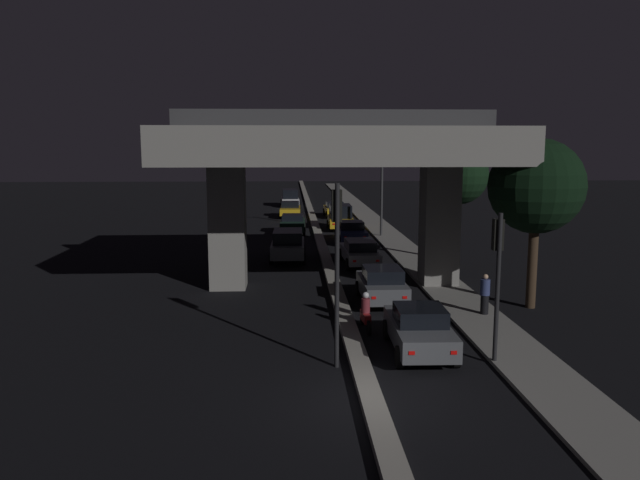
# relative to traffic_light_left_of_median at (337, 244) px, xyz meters

# --- Properties ---
(ground_plane) EXTENTS (200.00, 200.00, 0.00)m
(ground_plane) POSITION_rel_traffic_light_left_of_median_xyz_m (0.71, -2.72, -3.79)
(ground_plane) COLOR black
(median_divider) EXTENTS (0.61, 126.00, 0.22)m
(median_divider) POSITION_rel_traffic_light_left_of_median_xyz_m (0.71, 32.28, -3.68)
(median_divider) COLOR gray
(median_divider) RESTS_ON ground_plane
(sidewalk_right) EXTENTS (2.19, 126.00, 0.12)m
(sidewalk_right) POSITION_rel_traffic_light_left_of_median_xyz_m (5.87, 25.28, -3.73)
(sidewalk_right) COLOR gray
(sidewalk_right) RESTS_ON ground_plane
(elevated_overpass) EXTENTS (14.94, 11.78, 8.30)m
(elevated_overpass) POSITION_rel_traffic_light_left_of_median_xyz_m (0.71, 10.80, 2.48)
(elevated_overpass) COLOR gray
(elevated_overpass) RESTS_ON ground_plane
(traffic_light_left_of_median) EXTENTS (0.30, 0.49, 5.59)m
(traffic_light_left_of_median) POSITION_rel_traffic_light_left_of_median_xyz_m (0.00, 0.00, 0.00)
(traffic_light_left_of_median) COLOR black
(traffic_light_left_of_median) RESTS_ON ground_plane
(traffic_light_right_of_median) EXTENTS (0.30, 0.49, 4.69)m
(traffic_light_right_of_median) POSITION_rel_traffic_light_left_of_median_xyz_m (4.88, 0.01, -0.59)
(traffic_light_right_of_median) COLOR black
(traffic_light_right_of_median) RESTS_ON ground_plane
(street_lamp) EXTENTS (2.79, 0.32, 8.34)m
(street_lamp) POSITION_rel_traffic_light_left_of_median_xyz_m (4.89, 26.64, 1.17)
(street_lamp) COLOR #2D2D30
(street_lamp) RESTS_ON ground_plane
(car_grey_lead) EXTENTS (1.99, 4.34, 1.55)m
(car_grey_lead) POSITION_rel_traffic_light_left_of_median_xyz_m (2.78, 1.09, -3.00)
(car_grey_lead) COLOR #515459
(car_grey_lead) RESTS_ON ground_plane
(car_grey_second) EXTENTS (1.94, 3.95, 1.57)m
(car_grey_second) POSITION_rel_traffic_light_left_of_median_xyz_m (2.51, 7.51, -2.98)
(car_grey_second) COLOR #515459
(car_grey_second) RESTS_ON ground_plane
(car_silver_third) EXTENTS (2.04, 4.76, 1.45)m
(car_silver_third) POSITION_rel_traffic_light_left_of_median_xyz_m (2.51, 16.03, -3.03)
(car_silver_third) COLOR gray
(car_silver_third) RESTS_ON ground_plane
(car_dark_blue_fourth) EXTENTS (2.06, 4.34, 1.47)m
(car_dark_blue_fourth) POSITION_rel_traffic_light_left_of_median_xyz_m (2.85, 24.37, -3.05)
(car_dark_blue_fourth) COLOR #141938
(car_dark_blue_fourth) RESTS_ON ground_plane
(car_taxi_yellow_fifth) EXTENTS (2.05, 4.00, 1.98)m
(car_taxi_yellow_fifth) POSITION_rel_traffic_light_left_of_median_xyz_m (2.63, 30.80, -2.76)
(car_taxi_yellow_fifth) COLOR gold
(car_taxi_yellow_fifth) RESTS_ON ground_plane
(car_taxi_yellow_sixth) EXTENTS (1.98, 4.35, 1.46)m
(car_taxi_yellow_sixth) POSITION_rel_traffic_light_left_of_median_xyz_m (2.80, 39.59, -3.05)
(car_taxi_yellow_sixth) COLOR gold
(car_taxi_yellow_sixth) RESTS_ON ground_plane
(car_grey_lead_oncoming) EXTENTS (2.13, 4.54, 1.75)m
(car_grey_lead_oncoming) POSITION_rel_traffic_light_left_of_median_xyz_m (-1.51, 17.82, -2.87)
(car_grey_lead_oncoming) COLOR #515459
(car_grey_lead_oncoming) RESTS_ON ground_plane
(car_dark_green_second_oncoming) EXTENTS (2.07, 4.01, 1.45)m
(car_dark_green_second_oncoming) POSITION_rel_traffic_light_left_of_median_xyz_m (-1.16, 28.66, -3.02)
(car_dark_green_second_oncoming) COLOR black
(car_dark_green_second_oncoming) RESTS_ON ground_plane
(car_taxi_yellow_third_oncoming) EXTENTS (2.06, 4.24, 1.47)m
(car_taxi_yellow_third_oncoming) POSITION_rel_traffic_light_left_of_median_xyz_m (-1.33, 39.60, -3.05)
(car_taxi_yellow_third_oncoming) COLOR gold
(car_taxi_yellow_third_oncoming) RESTS_ON ground_plane
(car_white_fourth_oncoming) EXTENTS (2.13, 4.41, 1.86)m
(car_white_fourth_oncoming) POSITION_rel_traffic_light_left_of_median_xyz_m (-1.34, 49.98, -2.81)
(car_white_fourth_oncoming) COLOR silver
(car_white_fourth_oncoming) RESTS_ON ground_plane
(motorcycle_red_filtering_near) EXTENTS (0.34, 1.89, 1.41)m
(motorcycle_red_filtering_near) POSITION_rel_traffic_light_left_of_median_xyz_m (1.34, 3.67, -3.19)
(motorcycle_red_filtering_near) COLOR black
(motorcycle_red_filtering_near) RESTS_ON ground_plane
(pedestrian_on_sidewalk) EXTENTS (0.37, 0.37, 1.59)m
(pedestrian_on_sidewalk) POSITION_rel_traffic_light_left_of_median_xyz_m (6.22, 5.18, -2.88)
(pedestrian_on_sidewalk) COLOR black
(pedestrian_on_sidewalk) RESTS_ON sidewalk_right
(roadside_tree_kerbside_near) EXTENTS (3.86, 3.86, 6.98)m
(roadside_tree_kerbside_near) POSITION_rel_traffic_light_left_of_median_xyz_m (8.57, 6.49, 1.23)
(roadside_tree_kerbside_near) COLOR #38281C
(roadside_tree_kerbside_near) RESTS_ON ground_plane
(roadside_tree_kerbside_mid) EXTENTS (3.27, 3.27, 6.64)m
(roadside_tree_kerbside_mid) POSITION_rel_traffic_light_left_of_median_xyz_m (8.14, 16.42, 1.17)
(roadside_tree_kerbside_mid) COLOR #2D2116
(roadside_tree_kerbside_mid) RESTS_ON ground_plane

